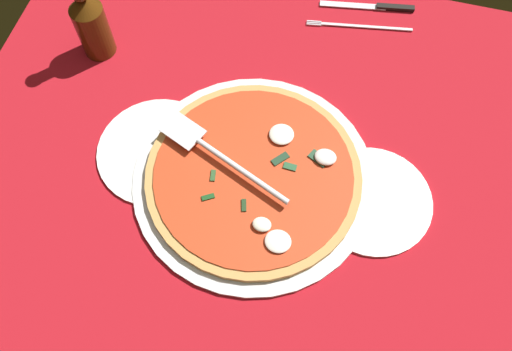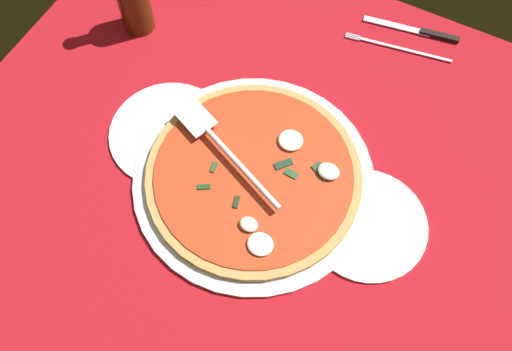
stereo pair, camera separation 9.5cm
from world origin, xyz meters
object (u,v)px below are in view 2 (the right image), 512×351
Objects in this scene: dinner_plate_right at (367,225)px; pizza at (257,176)px; place_setting_far at (409,40)px; dinner_plate_left at (169,133)px; pizza_server at (225,150)px.

pizza is (-20.30, -1.22, 1.52)cm from dinner_plate_right.
place_setting_far is at bearing 100.77° from dinner_plate_right.
dinner_plate_left is 0.86× the size of pizza_server.
place_setting_far is at bearing 52.69° from dinner_plate_left.
dinner_plate_left is at bearing 176.79° from pizza.
pizza_server is (11.95, -0.04, 3.86)cm from dinner_plate_left.
dinner_plate_left is at bearing 22.60° from pizza_server.
pizza_server is at bearing -179.55° from dinner_plate_right.
pizza_server reaches higher than dinner_plate_left.
dinner_plate_right is 27.31cm from pizza_server.
pizza is at bearing -165.78° from pizza_server.
pizza reaches higher than dinner_plate_right.
dinner_plate_right is at bearing 3.45° from pizza.
pizza_server is (-6.74, 1.01, 2.34)cm from pizza.
dinner_plate_left is 0.96× the size of place_setting_far.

